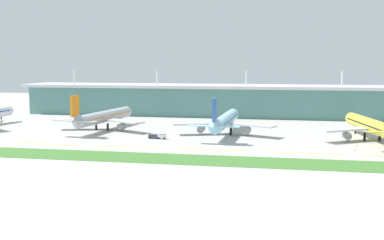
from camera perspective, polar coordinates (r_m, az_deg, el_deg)
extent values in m
plane|color=#A8A59E|center=(190.51, 3.85, -3.17)|extent=(600.00, 600.00, 0.00)
cube|color=slate|center=(298.60, 6.56, 2.12)|extent=(280.00, 28.00, 17.65)
cube|color=silver|center=(297.97, 6.58, 3.99)|extent=(288.00, 34.00, 1.80)
cylinder|color=silver|center=(321.23, -13.91, 5.00)|extent=(0.90, 0.90, 9.00)
cylinder|color=silver|center=(301.90, -4.19, 5.07)|extent=(0.90, 0.90, 9.00)
cylinder|color=silver|center=(292.18, 6.51, 4.99)|extent=(0.90, 0.90, 9.00)
cylinder|color=silver|center=(293.03, 17.53, 4.73)|extent=(0.90, 0.90, 9.00)
cone|color=white|center=(289.33, -20.79, 1.11)|extent=(6.06, 4.80, 5.51)
cylinder|color=black|center=(283.47, -21.87, 0.00)|extent=(0.70, 0.70, 3.60)
cylinder|color=#ADB2BC|center=(241.78, -10.42, 0.41)|extent=(11.52, 50.90, 5.80)
cone|color=#ADB2BC|center=(266.02, -7.66, 1.03)|extent=(5.93, 4.60, 5.51)
cone|color=#ADB2BC|center=(217.27, -13.93, -0.07)|extent=(5.65, 7.15, 5.72)
cube|color=orange|center=(217.47, -13.84, 1.65)|extent=(1.42, 6.44, 9.50)
cube|color=#ADB2BC|center=(220.63, -15.08, -0.06)|extent=(10.30, 4.32, 0.36)
cube|color=#ADB2BC|center=(214.91, -12.61, -0.16)|extent=(10.30, 4.32, 0.36)
cube|color=#B7BABF|center=(244.00, -13.39, 0.08)|extent=(24.94, 12.95, 0.70)
cylinder|color=gray|center=(244.95, -12.96, -0.54)|extent=(3.69, 4.84, 3.20)
cube|color=#B7BABF|center=(232.59, -8.31, -0.12)|extent=(24.33, 17.44, 0.70)
cylinder|color=gray|center=(234.75, -8.41, -0.75)|extent=(3.69, 4.84, 3.20)
cylinder|color=black|center=(259.09, -8.43, -0.18)|extent=(0.70, 0.70, 3.60)
cylinder|color=black|center=(241.25, -11.40, -0.75)|extent=(1.10, 1.10, 3.60)
cylinder|color=black|center=(238.23, -10.05, -0.82)|extent=(1.10, 1.10, 3.60)
cube|color=orange|center=(241.74, -10.42, 0.50)|extent=(10.98, 45.88, 0.60)
cylinder|color=#9ED1EA|center=(222.86, 3.98, -0.03)|extent=(7.43, 53.96, 5.80)
cone|color=#9ED1EA|center=(251.29, 5.00, 0.73)|extent=(5.63, 4.17, 5.51)
cone|color=#9ED1EA|center=(193.45, 2.61, -0.70)|extent=(5.13, 6.77, 5.72)
cube|color=#2D5BB7|center=(193.69, 2.67, 1.23)|extent=(0.89, 6.42, 9.50)
cube|color=#9ED1EA|center=(195.00, 1.05, -0.70)|extent=(10.09, 3.50, 0.36)
cube|color=#9ED1EA|center=(193.07, 4.24, -0.79)|extent=(10.09, 3.50, 0.36)
cube|color=#B7BABF|center=(220.87, 0.72, -0.42)|extent=(24.87, 14.69, 0.70)
cylinder|color=gray|center=(222.39, 1.10, -1.09)|extent=(3.34, 4.60, 3.20)
cube|color=#B7BABF|center=(217.14, 6.93, -0.59)|extent=(24.71, 15.89, 0.70)
cylinder|color=gray|center=(219.06, 6.64, -1.26)|extent=(3.34, 4.60, 3.20)
cylinder|color=black|center=(243.25, 4.71, -0.58)|extent=(0.70, 0.70, 3.60)
cylinder|color=black|center=(221.05, 3.03, -1.31)|extent=(1.10, 1.10, 3.60)
cylinder|color=black|center=(220.06, 4.67, -1.36)|extent=(1.10, 1.10, 3.60)
cube|color=#2D5BB7|center=(222.82, 3.98, 0.07)|extent=(7.31, 48.59, 0.60)
cylinder|color=yellow|center=(218.86, 20.54, -0.57)|extent=(14.85, 50.07, 5.80)
cone|color=yellow|center=(244.15, 18.39, 0.23)|extent=(6.15, 4.94, 5.51)
cube|color=yellow|center=(191.36, 21.79, -1.33)|extent=(10.42, 4.98, 0.36)
cube|color=#B7BABF|center=(211.03, 17.87, -1.09)|extent=(23.89, 18.65, 0.70)
cylinder|color=gray|center=(213.13, 18.04, -1.78)|extent=(3.97, 5.01, 3.20)
cylinder|color=black|center=(236.95, 18.96, -1.12)|extent=(0.70, 0.70, 3.60)
cylinder|color=black|center=(215.61, 19.96, -1.92)|extent=(1.10, 1.10, 3.60)
cylinder|color=black|center=(217.82, 21.55, -1.90)|extent=(1.10, 1.10, 3.60)
cube|color=black|center=(218.81, 20.54, -0.47)|extent=(13.97, 45.18, 0.60)
cube|color=yellow|center=(203.75, -16.73, -2.79)|extent=(28.00, 0.70, 0.04)
cube|color=yellow|center=(190.37, -7.62, -3.22)|extent=(28.00, 0.70, 0.04)
cube|color=yellow|center=(182.43, 2.57, -3.60)|extent=(28.00, 0.70, 0.04)
cube|color=yellow|center=(180.64, 13.32, -3.89)|extent=(28.00, 0.70, 0.04)
cube|color=#3D702D|center=(162.88, 2.58, -4.86)|extent=(300.00, 18.00, 0.10)
cube|color=#333842|center=(210.44, -4.61, -1.91)|extent=(4.61, 2.80, 1.40)
cylinder|color=black|center=(209.78, -5.08, -2.14)|extent=(0.93, 0.43, 0.90)
cylinder|color=black|center=(211.87, -4.97, -2.05)|extent=(0.93, 0.43, 0.90)
cylinder|color=black|center=(209.22, -4.25, -2.15)|extent=(0.93, 0.43, 0.90)
cylinder|color=black|center=(211.33, -4.15, -2.06)|extent=(0.93, 0.43, 0.90)
cube|color=silver|center=(208.59, -3.64, -1.95)|extent=(3.68, 1.96, 1.60)
cube|color=silver|center=(208.42, -3.64, -1.64)|extent=(3.32, 1.94, 0.16)
cylinder|color=black|center=(209.24, -3.25, -2.14)|extent=(0.91, 0.39, 0.90)
cylinder|color=black|center=(207.67, -3.34, -2.21)|extent=(0.91, 0.39, 0.90)
cylinder|color=black|center=(209.76, -3.92, -2.13)|extent=(0.91, 0.39, 0.90)
cylinder|color=black|center=(208.20, -4.02, -2.20)|extent=(0.91, 0.39, 0.90)
cone|color=orange|center=(199.49, 19.08, -2.98)|extent=(0.56, 0.56, 0.70)
cone|color=orange|center=(191.63, 18.90, -3.36)|extent=(0.56, 0.56, 0.70)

